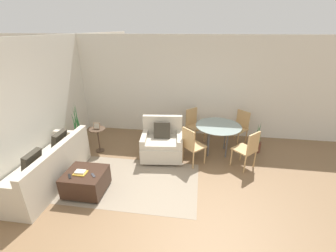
{
  "coord_description": "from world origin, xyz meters",
  "views": [
    {
      "loc": [
        0.43,
        -2.75,
        2.9
      ],
      "look_at": [
        -0.27,
        2.08,
        0.75
      ],
      "focal_mm": 24.0,
      "sensor_mm": 36.0,
      "label": 1
    }
  ],
  "objects": [
    {
      "name": "wall_left",
      "position": [
        -3.01,
        1.5,
        1.38
      ],
      "size": [
        0.06,
        12.0,
        2.75
      ],
      "color": "silver",
      "rests_on": "ground_plane"
    },
    {
      "name": "dining_chair_near_right",
      "position": [
        1.53,
        1.7,
        0.52
      ],
      "size": [
        0.59,
        0.59,
        0.9
      ],
      "color": "tan",
      "rests_on": "ground_plane"
    },
    {
      "name": "wall_back",
      "position": [
        0.0,
        3.39,
        1.38
      ],
      "size": [
        12.0,
        0.06,
        2.75
      ],
      "color": "silver",
      "rests_on": "ground_plane"
    },
    {
      "name": "potted_plant_small",
      "position": [
        1.92,
        2.51,
        0.21
      ],
      "size": [
        0.23,
        0.23,
        0.78
      ],
      "color": "brown",
      "rests_on": "ground_plane"
    },
    {
      "name": "couch",
      "position": [
        -2.48,
        0.61,
        0.3
      ],
      "size": [
        0.83,
        2.08,
        0.91
      ],
      "color": "beige",
      "rests_on": "ground_plane"
    },
    {
      "name": "book_stack",
      "position": [
        -1.66,
        0.41,
        0.46
      ],
      "size": [
        0.23,
        0.18,
        0.05
      ],
      "color": "gold",
      "rests_on": "ottoman"
    },
    {
      "name": "dining_chair_far_right",
      "position": [
        1.53,
        2.92,
        0.52
      ],
      "size": [
        0.59,
        0.59,
        0.9
      ],
      "color": "tan",
      "rests_on": "ground_plane"
    },
    {
      "name": "dining_chair_far_left",
      "position": [
        0.31,
        2.92,
        0.52
      ],
      "size": [
        0.59,
        0.59,
        0.9
      ],
      "color": "tan",
      "rests_on": "ground_plane"
    },
    {
      "name": "side_table",
      "position": [
        -2.02,
        1.96,
        0.43
      ],
      "size": [
        0.4,
        0.4,
        0.62
      ],
      "color": "#4C3828",
      "rests_on": "ground_plane"
    },
    {
      "name": "dining_chair_near_left",
      "position": [
        0.31,
        1.7,
        0.52
      ],
      "size": [
        0.59,
        0.59,
        0.9
      ],
      "color": "tan",
      "rests_on": "ground_plane"
    },
    {
      "name": "ottoman",
      "position": [
        -1.61,
        0.45,
        0.24
      ],
      "size": [
        0.73,
        0.66,
        0.44
      ],
      "color": "#382319",
      "rests_on": "ground_plane"
    },
    {
      "name": "potted_plant",
      "position": [
        -2.54,
        1.96,
        0.3
      ],
      "size": [
        0.33,
        0.33,
        1.26
      ],
      "color": "brown",
      "rests_on": "ground_plane"
    },
    {
      "name": "picture_frame",
      "position": [
        -2.02,
        1.96,
        0.7
      ],
      "size": [
        0.17,
        0.06,
        0.16
      ],
      "color": "#8C6647",
      "rests_on": "side_table"
    },
    {
      "name": "tv_remote_secondary",
      "position": [
        -1.4,
        0.38,
        0.44
      ],
      "size": [
        0.12,
        0.13,
        0.01
      ],
      "color": "#333338",
      "rests_on": "ottoman"
    },
    {
      "name": "armchair",
      "position": [
        -0.39,
        1.9,
        0.36
      ],
      "size": [
        1.03,
        0.9,
        0.96
      ],
      "color": "beige",
      "rests_on": "ground_plane"
    },
    {
      "name": "ground_plane",
      "position": [
        0.0,
        0.0,
        0.0
      ],
      "size": [
        20.0,
        20.0,
        0.0
      ],
      "primitive_type": "plane",
      "color": "brown"
    },
    {
      "name": "dining_table",
      "position": [
        0.92,
        2.31,
        0.65
      ],
      "size": [
        1.09,
        1.09,
        0.74
      ],
      "color": "#8C9E99",
      "rests_on": "ground_plane"
    },
    {
      "name": "area_rug",
      "position": [
        -1.0,
        0.85,
        0.0
      ],
      "size": [
        2.98,
        1.64,
        0.01
      ],
      "color": "gray",
      "rests_on": "ground_plane"
    },
    {
      "name": "tv_remote_primary",
      "position": [
        -1.81,
        0.29,
        0.44
      ],
      "size": [
        0.13,
        0.15,
        0.01
      ],
      "color": "black",
      "rests_on": "ottoman"
    }
  ]
}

